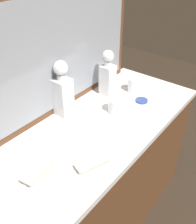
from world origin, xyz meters
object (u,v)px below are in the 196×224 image
at_px(crystal_decanter_far_right, 63,94).
at_px(silver_brush_center, 93,163).
at_px(crystal_tumbler_center, 134,85).
at_px(crystal_tumbler_rear, 116,106).
at_px(silver_brush_rear, 37,171).
at_px(porcelain_dish, 142,101).
at_px(crystal_decanter_far_left, 108,77).

bearing_deg(crystal_decanter_far_right, silver_brush_center, -118.86).
xyz_separation_m(crystal_tumbler_center, crystal_tumbler_rear, (-0.27, -0.04, -0.00)).
height_order(crystal_tumbler_rear, silver_brush_rear, crystal_tumbler_rear).
bearing_deg(crystal_decanter_far_right, crystal_tumbler_center, -20.39).
bearing_deg(porcelain_dish, silver_brush_center, -170.58).
xyz_separation_m(crystal_decanter_far_left, porcelain_dish, (0.05, -0.22, -0.11)).
bearing_deg(crystal_decanter_far_left, crystal_tumbler_rear, -130.60).
distance_m(crystal_tumbler_rear, silver_brush_center, 0.44).
xyz_separation_m(crystal_tumbler_rear, silver_brush_center, (-0.41, -0.16, -0.02)).
xyz_separation_m(silver_brush_center, porcelain_dish, (0.59, 0.10, -0.01)).
height_order(crystal_tumbler_rear, silver_brush_center, crystal_tumbler_rear).
height_order(crystal_tumbler_center, silver_brush_center, crystal_tumbler_center).
relative_size(crystal_decanter_far_right, porcelain_dish, 4.27).
xyz_separation_m(crystal_tumbler_center, porcelain_dish, (-0.08, -0.11, -0.03)).
xyz_separation_m(crystal_tumbler_center, silver_brush_center, (-0.67, -0.21, -0.03)).
xyz_separation_m(silver_brush_rear, porcelain_dish, (0.77, -0.06, -0.01)).
xyz_separation_m(silver_brush_rear, silver_brush_center, (0.18, -0.16, -0.00)).
bearing_deg(crystal_tumbler_center, silver_brush_rear, -176.76).
bearing_deg(crystal_decanter_far_left, porcelain_dish, -77.28).
bearing_deg(crystal_tumbler_rear, crystal_tumbler_center, 8.89).
xyz_separation_m(crystal_tumbler_center, silver_brush_rear, (-0.86, -0.05, -0.03)).
bearing_deg(crystal_tumbler_rear, crystal_decanter_far_right, 132.48).
bearing_deg(silver_brush_center, crystal_tumbler_rear, 21.94).
relative_size(crystal_decanter_far_right, crystal_tumbler_rear, 3.86).
height_order(crystal_decanter_far_right, crystal_tumbler_rear, crystal_decanter_far_right).
bearing_deg(crystal_tumbler_center, porcelain_dish, -127.54).
bearing_deg(crystal_decanter_far_right, crystal_decanter_far_left, -9.66).
distance_m(crystal_tumbler_center, crystal_tumbler_rear, 0.27).
distance_m(crystal_tumbler_center, porcelain_dish, 0.14).
bearing_deg(crystal_tumbler_rear, silver_brush_center, -158.06).
xyz_separation_m(crystal_decanter_far_right, silver_brush_rear, (-0.39, -0.22, -0.12)).
bearing_deg(crystal_decanter_far_left, silver_brush_rear, -167.17).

